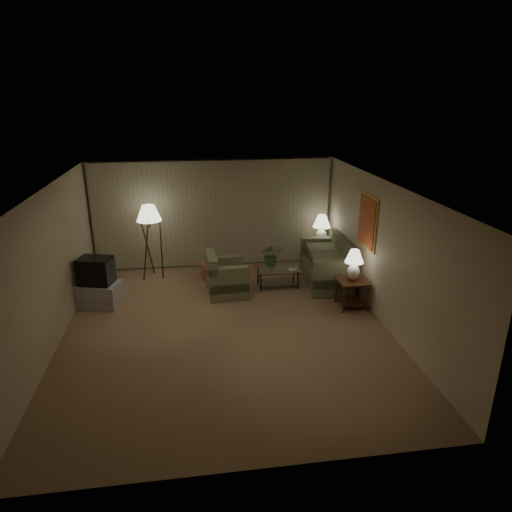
% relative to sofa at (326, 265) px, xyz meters
% --- Properties ---
extents(ground, '(7.00, 7.00, 0.00)m').
position_rel_sofa_xyz_m(ground, '(-2.50, -1.89, -0.41)').
color(ground, olive).
rests_on(ground, ground).
extents(room_shell, '(6.04, 7.02, 2.72)m').
position_rel_sofa_xyz_m(room_shell, '(-2.48, -0.38, 1.33)').
color(room_shell, '#C5B697').
rests_on(room_shell, ground).
extents(sofa, '(2.02, 1.25, 0.83)m').
position_rel_sofa_xyz_m(sofa, '(0.00, 0.00, 0.00)').
color(sofa, '#68714F').
rests_on(sofa, ground).
extents(armchair, '(0.99, 0.94, 0.75)m').
position_rel_sofa_xyz_m(armchair, '(-2.35, -0.33, -0.04)').
color(armchair, '#68714F').
rests_on(armchair, ground).
extents(side_table_near, '(0.60, 0.60, 0.60)m').
position_rel_sofa_xyz_m(side_table_near, '(0.15, -1.35, 0.00)').
color(side_table_near, '#341B0E').
rests_on(side_table_near, ground).
extents(side_table_far, '(0.54, 0.45, 0.60)m').
position_rel_sofa_xyz_m(side_table_far, '(0.15, 1.01, -0.01)').
color(side_table_far, '#341B0E').
rests_on(side_table_far, ground).
extents(table_lamp_near, '(0.38, 0.38, 0.65)m').
position_rel_sofa_xyz_m(table_lamp_near, '(0.15, -1.35, 0.57)').
color(table_lamp_near, white).
rests_on(table_lamp_near, side_table_near).
extents(table_lamp_far, '(0.44, 0.44, 0.76)m').
position_rel_sofa_xyz_m(table_lamp_far, '(0.15, 1.01, 0.63)').
color(table_lamp_far, white).
rests_on(table_lamp_far, side_table_far).
extents(coffee_table, '(0.98, 0.54, 0.41)m').
position_rel_sofa_xyz_m(coffee_table, '(-1.16, -0.10, -0.14)').
color(coffee_table, silver).
rests_on(coffee_table, ground).
extents(tv_cabinet, '(1.19, 1.03, 0.50)m').
position_rel_sofa_xyz_m(tv_cabinet, '(-5.05, -0.52, -0.16)').
color(tv_cabinet, '#9C9C9E').
rests_on(tv_cabinet, ground).
extents(crt_tv, '(0.90, 0.81, 0.56)m').
position_rel_sofa_xyz_m(crt_tv, '(-5.05, -0.52, 0.36)').
color(crt_tv, black).
rests_on(crt_tv, tv_cabinet).
extents(floor_lamp, '(0.58, 0.58, 1.78)m').
position_rel_sofa_xyz_m(floor_lamp, '(-4.02, 0.89, 0.51)').
color(floor_lamp, '#341B0E').
rests_on(floor_lamp, ground).
extents(ottoman, '(0.78, 0.78, 0.40)m').
position_rel_sofa_xyz_m(ottoman, '(-2.59, 0.62, -0.22)').
color(ottoman, '#A34B37').
rests_on(ottoman, ground).
extents(vase, '(0.16, 0.16, 0.15)m').
position_rel_sofa_xyz_m(vase, '(-1.31, -0.10, 0.07)').
color(vase, silver).
rests_on(vase, coffee_table).
extents(flowers, '(0.53, 0.47, 0.53)m').
position_rel_sofa_xyz_m(flowers, '(-1.31, -0.10, 0.41)').
color(flowers, '#406C30').
rests_on(flowers, vase).
extents(book, '(0.24, 0.26, 0.02)m').
position_rel_sofa_xyz_m(book, '(-0.91, -0.20, 0.01)').
color(book, olive).
rests_on(book, coffee_table).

